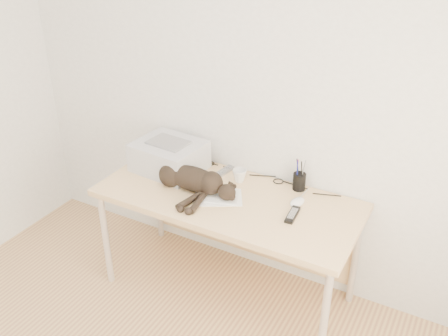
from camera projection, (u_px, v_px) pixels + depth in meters
The scene contains 11 objects.
wall_back at pixel (256, 91), 3.03m from camera, with size 3.50×3.50×0.00m, color white.
desk at pixel (234, 208), 3.15m from camera, with size 1.60×0.70×0.74m.
printer at pixel (169, 156), 3.28m from camera, with size 0.46×0.40×0.20m.
papers at pixel (218, 196), 3.02m from camera, with size 0.35×0.30×0.01m.
cat at pixel (189, 180), 3.06m from camera, with size 0.71×0.32×0.16m.
mug at pixel (239, 176), 3.16m from camera, with size 0.09×0.09×0.08m, color white.
pen_cup at pixel (299, 181), 3.07m from camera, with size 0.08×0.08×0.20m.
remote_grey at pixel (224, 172), 3.28m from camera, with size 0.05×0.17×0.02m, color slate.
remote_black at pixel (293, 215), 2.83m from camera, with size 0.05×0.17×0.02m, color black.
mouse at pixel (297, 200), 2.95m from camera, with size 0.07×0.12×0.04m, color white.
cable_tangle at pixel (250, 174), 3.25m from camera, with size 1.36×0.07×0.01m, color black, non-canonical shape.
Camera 1 is at (1.21, -0.87, 2.34)m, focal length 40.00 mm.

